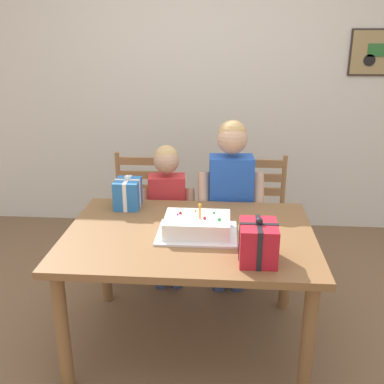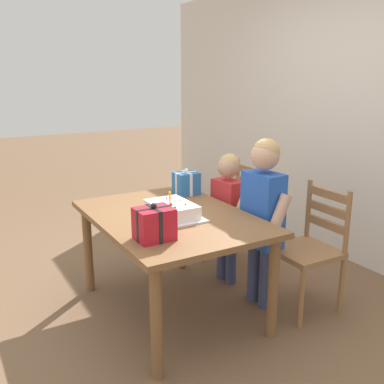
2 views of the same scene
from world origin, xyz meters
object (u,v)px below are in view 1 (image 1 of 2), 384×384
at_px(chair_left, 140,214).
at_px(gift_box_red_large, 128,193).
at_px(child_younger, 167,205).
at_px(birthday_cake, 197,226).
at_px(dining_table, 189,247).
at_px(gift_box_beside_cake, 258,242).
at_px(child_older, 231,192).
at_px(chair_right, 258,217).

bearing_deg(chair_left, gift_box_red_large, -86.42).
relative_size(chair_left, child_younger, 0.85).
relative_size(birthday_cake, gift_box_red_large, 2.03).
relative_size(birthday_cake, child_younger, 0.41).
xyz_separation_m(dining_table, chair_left, (-0.45, 0.89, -0.18)).
xyz_separation_m(gift_box_beside_cake, child_older, (-0.12, 0.92, -0.07)).
relative_size(birthday_cake, child_older, 0.35).
bearing_deg(chair_right, gift_box_red_large, -148.89).
bearing_deg(chair_right, gift_box_beside_cake, -94.55).
xyz_separation_m(dining_table, birthday_cake, (0.05, -0.02, 0.14)).
distance_m(dining_table, gift_box_beside_cake, 0.50).
distance_m(gift_box_red_large, child_older, 0.71).
height_order(dining_table, birthday_cake, birthday_cake).
xyz_separation_m(birthday_cake, child_younger, (-0.25, 0.64, -0.13)).
bearing_deg(child_younger, birthday_cake, -68.53).
distance_m(birthday_cake, child_older, 0.66).
xyz_separation_m(birthday_cake, gift_box_beside_cake, (0.31, -0.28, 0.05)).
bearing_deg(gift_box_red_large, gift_box_beside_cake, -40.16).
xyz_separation_m(dining_table, gift_box_beside_cake, (0.36, -0.30, 0.19)).
bearing_deg(gift_box_beside_cake, child_younger, 121.62).
distance_m(birthday_cake, chair_right, 1.05).
xyz_separation_m(chair_left, chair_right, (0.91, 0.00, 0.00)).
bearing_deg(child_younger, chair_right, 22.35).
xyz_separation_m(gift_box_beside_cake, chair_left, (-0.81, 1.19, -0.37)).
distance_m(chair_right, child_younger, 0.74).
xyz_separation_m(birthday_cake, gift_box_red_large, (-0.47, 0.38, 0.04)).
height_order(gift_box_red_large, child_younger, child_younger).
xyz_separation_m(dining_table, child_older, (0.24, 0.62, 0.12)).
bearing_deg(gift_box_red_large, birthday_cake, -39.05).
relative_size(gift_box_beside_cake, child_younger, 0.21).
height_order(birthday_cake, gift_box_red_large, gift_box_red_large).
xyz_separation_m(dining_table, chair_right, (0.45, 0.89, -0.18)).
height_order(gift_box_red_large, chair_left, gift_box_red_large).
relative_size(birthday_cake, chair_right, 0.48).
xyz_separation_m(gift_box_red_large, child_older, (0.66, 0.26, -0.06)).
relative_size(dining_table, chair_right, 1.52).
bearing_deg(child_older, chair_right, 51.14).
distance_m(chair_left, chair_right, 0.91).
bearing_deg(gift_box_red_large, dining_table, -40.61).
height_order(chair_left, child_younger, child_younger).
bearing_deg(birthday_cake, gift_box_beside_cake, -41.76).
xyz_separation_m(gift_box_beside_cake, chair_right, (0.09, 1.19, -0.37)).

